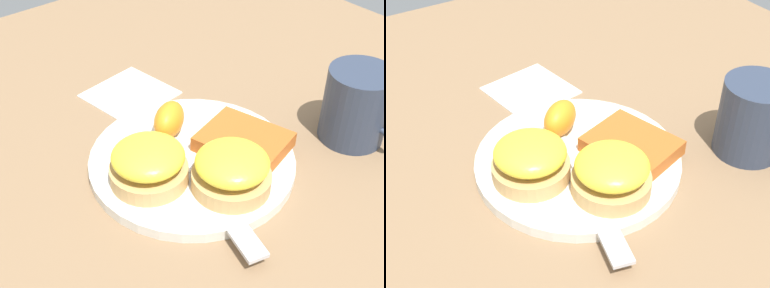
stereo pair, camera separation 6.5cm
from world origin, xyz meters
TOP-DOWN VIEW (x-y plane):
  - ground_plane at (0.00, 0.00)m, footprint 1.10×1.10m
  - plate at (0.00, 0.00)m, footprint 0.25×0.25m
  - sandwich_benedict_left at (-0.00, -0.07)m, footprint 0.09×0.09m
  - sandwich_benedict_right at (0.07, -0.00)m, footprint 0.09×0.09m
  - hashbrown_patty at (0.03, 0.06)m, footprint 0.12×0.11m
  - orange_wedge at (-0.05, 0.01)m, footprint 0.06×0.07m
  - fork at (0.07, -0.03)m, footprint 0.23×0.08m
  - cup at (0.09, 0.20)m, footprint 0.12×0.08m
  - napkin at (-0.18, 0.03)m, footprint 0.12×0.12m

SIDE VIEW (x-z plane):
  - ground_plane at x=0.00m, z-range 0.00..0.00m
  - napkin at x=-0.18m, z-range 0.00..0.00m
  - plate at x=0.00m, z-range 0.00..0.01m
  - fork at x=0.07m, z-range 0.01..0.02m
  - hashbrown_patty at x=0.03m, z-range 0.01..0.03m
  - orange_wedge at x=-0.05m, z-range 0.01..0.06m
  - sandwich_benedict_left at x=0.00m, z-range 0.01..0.06m
  - sandwich_benedict_right at x=0.07m, z-range 0.01..0.06m
  - cup at x=0.09m, z-range 0.00..0.10m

